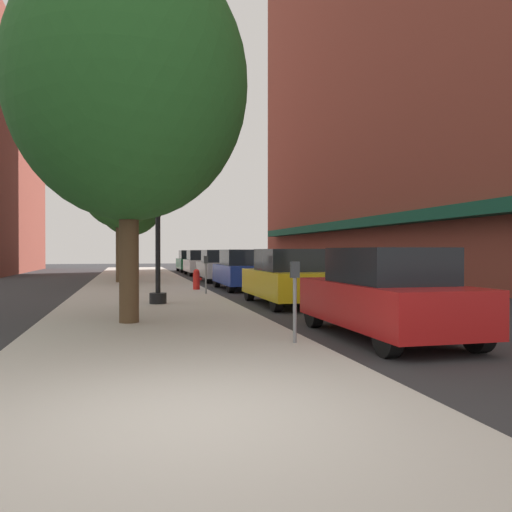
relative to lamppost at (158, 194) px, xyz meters
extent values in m
plane|color=#2D2D30|center=(3.76, 7.83, -3.20)|extent=(90.00, 90.00, 0.00)
cube|color=#B7B2A8|center=(-0.24, 8.83, -3.14)|extent=(4.80, 50.00, 0.12)
cube|color=brown|center=(14.76, 11.83, 11.15)|extent=(6.00, 40.00, 28.70)
cube|color=#144C38|center=(11.41, 11.83, -0.10)|extent=(0.90, 34.00, 0.50)
cylinder|color=black|center=(0.00, 0.00, -2.93)|extent=(0.48, 0.48, 0.30)
cylinder|color=black|center=(0.00, 0.00, -0.18)|extent=(0.14, 0.14, 5.20)
sphere|color=silver|center=(0.00, 0.00, 2.60)|extent=(0.44, 0.44, 0.44)
cylinder|color=red|center=(1.73, 5.09, -2.77)|extent=(0.26, 0.26, 0.62)
sphere|color=red|center=(1.73, 5.09, -2.41)|extent=(0.24, 0.24, 0.24)
cylinder|color=red|center=(1.87, 5.09, -2.68)|extent=(0.12, 0.10, 0.10)
cylinder|color=slate|center=(1.81, 3.10, -2.56)|extent=(0.06, 0.06, 1.05)
cube|color=#33383D|center=(1.81, 3.10, -1.90)|extent=(0.14, 0.09, 0.26)
cylinder|color=slate|center=(1.81, -6.88, -2.56)|extent=(0.06, 0.06, 1.05)
cube|color=#33383D|center=(1.81, -6.88, -1.90)|extent=(0.14, 0.09, 0.26)
cylinder|color=#4C3823|center=(-0.71, 17.07, -1.47)|extent=(0.40, 0.40, 3.22)
ellipsoid|color=#2D6B28|center=(-0.71, 17.07, 1.69)|extent=(4.14, 4.14, 4.76)
cylinder|color=#4C3823|center=(-1.21, 10.60, -1.42)|extent=(0.40, 0.40, 3.33)
ellipsoid|color=#2D6B28|center=(-1.21, 10.60, 1.67)|extent=(3.78, 3.78, 4.35)
cylinder|color=#4C3823|center=(-0.79, -3.79, -1.53)|extent=(0.40, 0.40, 3.10)
ellipsoid|color=#235B23|center=(-0.79, -3.79, 1.86)|extent=(4.92, 4.92, 5.66)
cylinder|color=black|center=(2.98, -4.57, -2.88)|extent=(0.22, 0.64, 0.64)
cylinder|color=black|center=(4.54, -4.57, -2.88)|extent=(0.22, 0.64, 0.64)
cylinder|color=black|center=(2.98, -7.77, -2.88)|extent=(0.22, 0.64, 0.64)
cylinder|color=black|center=(4.54, -7.77, -2.88)|extent=(0.22, 0.64, 0.64)
cube|color=red|center=(3.76, -6.17, -2.56)|extent=(1.80, 4.30, 0.76)
cube|color=black|center=(3.76, -6.32, -1.86)|extent=(1.56, 2.20, 0.64)
cylinder|color=black|center=(2.98, 1.46, -2.88)|extent=(0.22, 0.64, 0.64)
cylinder|color=black|center=(4.54, 1.46, -2.88)|extent=(0.22, 0.64, 0.64)
cylinder|color=black|center=(2.98, -1.74, -2.88)|extent=(0.22, 0.64, 0.64)
cylinder|color=black|center=(4.54, -1.74, -2.88)|extent=(0.22, 0.64, 0.64)
cube|color=gold|center=(3.76, -0.14, -2.56)|extent=(1.80, 4.30, 0.76)
cube|color=black|center=(3.76, -0.29, -1.86)|extent=(1.56, 2.20, 0.64)
cylinder|color=black|center=(2.98, 7.80, -2.88)|extent=(0.22, 0.64, 0.64)
cylinder|color=black|center=(4.54, 7.80, -2.88)|extent=(0.22, 0.64, 0.64)
cylinder|color=black|center=(2.98, 4.60, -2.88)|extent=(0.22, 0.64, 0.64)
cylinder|color=black|center=(4.54, 4.60, -2.88)|extent=(0.22, 0.64, 0.64)
cube|color=#1E389E|center=(3.76, 6.20, -2.56)|extent=(1.80, 4.30, 0.76)
cube|color=black|center=(3.76, 6.05, -1.86)|extent=(1.56, 2.20, 0.64)
cylinder|color=black|center=(2.98, 13.65, -2.88)|extent=(0.22, 0.64, 0.64)
cylinder|color=black|center=(4.54, 13.65, -2.88)|extent=(0.22, 0.64, 0.64)
cylinder|color=black|center=(2.98, 10.45, -2.88)|extent=(0.22, 0.64, 0.64)
cylinder|color=black|center=(4.54, 10.45, -2.88)|extent=(0.22, 0.64, 0.64)
cube|color=#B2B2BA|center=(3.76, 12.05, -2.56)|extent=(1.80, 4.30, 0.76)
cube|color=black|center=(3.76, 11.90, -1.86)|extent=(1.56, 2.20, 0.64)
cylinder|color=black|center=(2.98, 20.94, -2.88)|extent=(0.22, 0.64, 0.64)
cylinder|color=black|center=(4.54, 20.94, -2.88)|extent=(0.22, 0.64, 0.64)
cylinder|color=black|center=(2.98, 17.74, -2.88)|extent=(0.22, 0.64, 0.64)
cylinder|color=black|center=(4.54, 17.74, -2.88)|extent=(0.22, 0.64, 0.64)
cube|color=silver|center=(3.76, 19.34, -2.56)|extent=(1.80, 4.30, 0.76)
cube|color=black|center=(3.76, 19.19, -1.86)|extent=(1.56, 2.20, 0.64)
cylinder|color=black|center=(2.98, 26.69, -2.88)|extent=(0.22, 0.64, 0.64)
cylinder|color=black|center=(4.54, 26.69, -2.88)|extent=(0.22, 0.64, 0.64)
cylinder|color=black|center=(2.98, 23.49, -2.88)|extent=(0.22, 0.64, 0.64)
cylinder|color=black|center=(4.54, 23.49, -2.88)|extent=(0.22, 0.64, 0.64)
cube|color=#196638|center=(3.76, 25.09, -2.56)|extent=(1.80, 4.30, 0.76)
cube|color=black|center=(3.76, 24.94, -1.86)|extent=(1.56, 2.20, 0.64)
camera|label=1|loc=(-0.78, -14.84, -1.60)|focal=36.43mm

